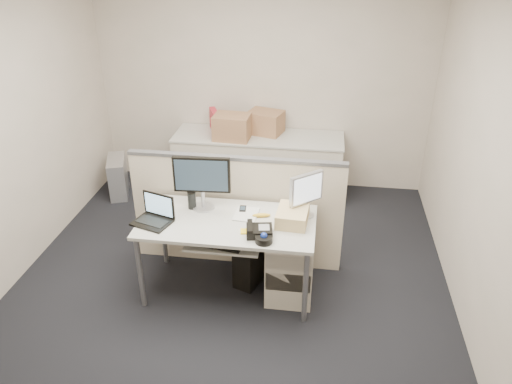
% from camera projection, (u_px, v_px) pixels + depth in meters
% --- Properties ---
extents(floor, '(4.00, 4.50, 0.01)m').
position_uv_depth(floor, '(230.00, 289.00, 4.59)').
color(floor, black).
rests_on(floor, ground).
extents(wall_back, '(4.00, 0.02, 2.70)m').
position_uv_depth(wall_back, '(262.00, 78.00, 5.92)').
color(wall_back, beige).
rests_on(wall_back, ground).
extents(wall_front, '(4.00, 0.02, 2.70)m').
position_uv_depth(wall_front, '(115.00, 379.00, 1.99)').
color(wall_front, beige).
rests_on(wall_front, ground).
extents(wall_right, '(0.02, 4.50, 2.70)m').
position_uv_depth(wall_right, '(489.00, 169.00, 3.70)').
color(wall_right, beige).
rests_on(wall_right, ground).
extents(desk, '(1.50, 0.75, 0.73)m').
position_uv_depth(desk, '(228.00, 227.00, 4.28)').
color(desk, '#B2B0A8').
rests_on(desk, floor).
extents(keyboard_tray, '(0.62, 0.32, 0.02)m').
position_uv_depth(keyboard_tray, '(224.00, 243.00, 4.14)').
color(keyboard_tray, '#B2B0A8').
rests_on(keyboard_tray, desk).
extents(drawer_pedestal, '(0.40, 0.55, 0.65)m').
position_uv_depth(drawer_pedestal, '(291.00, 261.00, 4.41)').
color(drawer_pedestal, beige).
rests_on(drawer_pedestal, floor).
extents(cubicle_partition, '(2.00, 0.06, 1.10)m').
position_uv_depth(cubicle_partition, '(237.00, 213.00, 4.72)').
color(cubicle_partition, beige).
rests_on(cubicle_partition, floor).
extents(back_counter, '(2.00, 0.60, 0.72)m').
position_uv_depth(back_counter, '(258.00, 165.00, 6.11)').
color(back_counter, beige).
rests_on(back_counter, floor).
extents(monitor_main, '(0.51, 0.22, 0.50)m').
position_uv_depth(monitor_main, '(202.00, 183.00, 4.32)').
color(monitor_main, black).
rests_on(monitor_main, desk).
extents(monitor_small, '(0.35, 0.33, 0.39)m').
position_uv_depth(monitor_small, '(306.00, 195.00, 4.23)').
color(monitor_small, '#B7B7BC').
rests_on(monitor_small, desk).
extents(laptop, '(0.36, 0.31, 0.23)m').
position_uv_depth(laptop, '(151.00, 212.00, 4.15)').
color(laptop, black).
rests_on(laptop, desk).
extents(trackball, '(0.15, 0.15, 0.05)m').
position_uv_depth(trackball, '(264.00, 239.00, 3.95)').
color(trackball, black).
rests_on(trackball, desk).
extents(desk_phone, '(0.23, 0.20, 0.07)m').
position_uv_depth(desk_phone, '(259.00, 231.00, 4.04)').
color(desk_phone, black).
rests_on(desk_phone, desk).
extents(paper_stack, '(0.21, 0.26, 0.01)m').
position_uv_depth(paper_stack, '(246.00, 214.00, 4.33)').
color(paper_stack, silver).
rests_on(paper_stack, desk).
extents(sticky_pad, '(0.09, 0.09, 0.01)m').
position_uv_depth(sticky_pad, '(245.00, 231.00, 4.09)').
color(sticky_pad, yellow).
rests_on(sticky_pad, desk).
extents(travel_mug, '(0.07, 0.07, 0.15)m').
position_uv_depth(travel_mug, '(192.00, 200.00, 4.40)').
color(travel_mug, black).
rests_on(travel_mug, desk).
extents(banana, '(0.16, 0.07, 0.04)m').
position_uv_depth(banana, '(261.00, 215.00, 4.29)').
color(banana, gold).
rests_on(banana, desk).
extents(cellphone, '(0.07, 0.12, 0.01)m').
position_uv_depth(cellphone, '(243.00, 209.00, 4.41)').
color(cellphone, black).
rests_on(cellphone, desk).
extents(manila_folders, '(0.28, 0.34, 0.12)m').
position_uv_depth(manila_folders, '(292.00, 216.00, 4.20)').
color(manila_folders, '#DFBD7B').
rests_on(manila_folders, desk).
extents(keyboard, '(0.46, 0.22, 0.02)m').
position_uv_depth(keyboard, '(217.00, 243.00, 4.10)').
color(keyboard, black).
rests_on(keyboard, keyboard_tray).
extents(pc_tower_desk, '(0.35, 0.51, 0.44)m').
position_uv_depth(pc_tower_desk, '(254.00, 258.00, 4.64)').
color(pc_tower_desk, black).
rests_on(pc_tower_desk, floor).
extents(pc_tower_spare_dark, '(0.31, 0.43, 0.37)m').
position_uv_depth(pc_tower_spare_dark, '(170.00, 182.00, 6.08)').
color(pc_tower_spare_dark, black).
rests_on(pc_tower_spare_dark, floor).
extents(pc_tower_spare_silver, '(0.35, 0.54, 0.46)m').
position_uv_depth(pc_tower_spare_silver, '(118.00, 176.00, 6.12)').
color(pc_tower_spare_silver, '#B7B7BC').
rests_on(pc_tower_spare_silver, floor).
extents(cardboard_box_left, '(0.43, 0.33, 0.31)m').
position_uv_depth(cardboard_box_left, '(232.00, 128.00, 5.80)').
color(cardboard_box_left, '#8C6043').
rests_on(cardboard_box_left, back_counter).
extents(cardboard_box_right, '(0.47, 0.40, 0.29)m').
position_uv_depth(cardboard_box_right, '(265.00, 123.00, 5.97)').
color(cardboard_box_right, '#8C6043').
rests_on(cardboard_box_right, back_counter).
extents(red_binder, '(0.18, 0.30, 0.28)m').
position_uv_depth(red_binder, '(215.00, 121.00, 6.03)').
color(red_binder, red).
rests_on(red_binder, back_counter).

